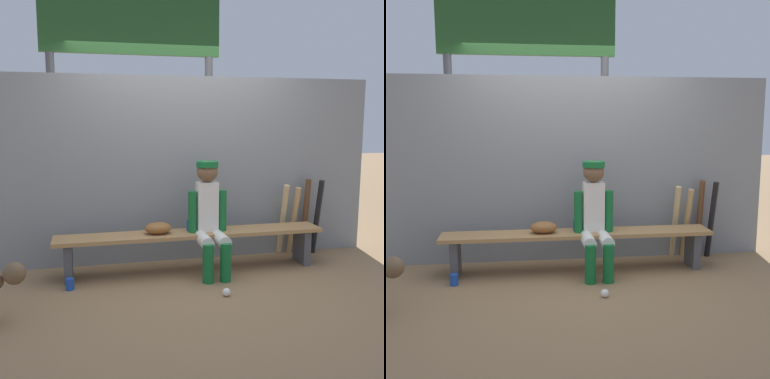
% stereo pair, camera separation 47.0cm
% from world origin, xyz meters
% --- Properties ---
extents(ground_plane, '(30.00, 30.00, 0.00)m').
position_xyz_m(ground_plane, '(0.00, 0.00, 0.00)').
color(ground_plane, olive).
extents(chainlink_fence, '(4.49, 0.03, 2.07)m').
position_xyz_m(chainlink_fence, '(0.00, 0.44, 1.03)').
color(chainlink_fence, gray).
rests_on(chainlink_fence, ground_plane).
extents(dugout_bench, '(2.83, 0.36, 0.43)m').
position_xyz_m(dugout_bench, '(0.00, 0.00, 0.34)').
color(dugout_bench, '#AD7F4C').
rests_on(dugout_bench, ground_plane).
extents(player_seated, '(0.41, 0.55, 1.17)m').
position_xyz_m(player_seated, '(0.16, -0.11, 0.63)').
color(player_seated, silver).
rests_on(player_seated, ground_plane).
extents(baseball_glove, '(0.28, 0.20, 0.12)m').
position_xyz_m(baseball_glove, '(-0.36, 0.00, 0.49)').
color(baseball_glove, brown).
rests_on(baseball_glove, dugout_bench).
extents(bat_wood_natural, '(0.08, 0.27, 0.86)m').
position_xyz_m(bat_wood_natural, '(1.17, 0.32, 0.43)').
color(bat_wood_natural, tan).
rests_on(bat_wood_natural, ground_plane).
extents(bat_wood_tan, '(0.08, 0.26, 0.82)m').
position_xyz_m(bat_wood_tan, '(1.31, 0.32, 0.41)').
color(bat_wood_tan, tan).
rests_on(bat_wood_tan, ground_plane).
extents(bat_wood_dark, '(0.09, 0.15, 0.91)m').
position_xyz_m(bat_wood_dark, '(1.47, 0.34, 0.45)').
color(bat_wood_dark, brown).
rests_on(bat_wood_dark, ground_plane).
extents(bat_aluminum_black, '(0.09, 0.21, 0.90)m').
position_xyz_m(bat_aluminum_black, '(1.59, 0.27, 0.45)').
color(bat_aluminum_black, black).
rests_on(bat_aluminum_black, ground_plane).
extents(baseball, '(0.07, 0.07, 0.07)m').
position_xyz_m(baseball, '(0.15, -0.75, 0.04)').
color(baseball, white).
rests_on(baseball, ground_plane).
extents(cup_on_ground, '(0.08, 0.08, 0.11)m').
position_xyz_m(cup_on_ground, '(-1.25, -0.26, 0.06)').
color(cup_on_ground, '#1E47AD').
rests_on(cup_on_ground, ground_plane).
extents(cup_on_bench, '(0.08, 0.08, 0.11)m').
position_xyz_m(cup_on_bench, '(-0.01, 0.05, 0.48)').
color(cup_on_bench, '#1E47AD').
rests_on(cup_on_bench, dugout_bench).
extents(scoreboard, '(2.43, 0.27, 3.47)m').
position_xyz_m(scoreboard, '(-0.41, 1.15, 2.46)').
color(scoreboard, '#3F3F42').
rests_on(scoreboard, ground_plane).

